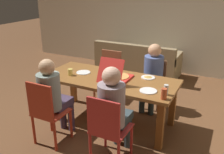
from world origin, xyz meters
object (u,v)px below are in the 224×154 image
object	(u,v)px
person_0	(114,106)
pizza_box_0	(117,76)
plate_2	(148,91)
person_2	(53,94)
chair_0	(108,127)
plate_1	(83,72)
person_1	(153,71)
dining_table	(109,84)
drinking_glass_2	(166,90)
chair_1	(154,81)
chair_3	(109,73)
drinking_glass_0	(70,72)
couch	(137,63)
plate_0	(148,77)
chair_2	(46,110)

from	to	relation	value
person_0	pizza_box_0	xyz separation A→B (m)	(-0.34, 0.79, 0.07)
person_0	plate_2	world-z (taller)	person_0
plate_2	person_2	bearing A→B (deg)	-153.64
chair_0	plate_1	bearing A→B (deg)	134.73
plate_1	plate_2	xyz separation A→B (m)	(1.20, -0.23, 0.00)
chair_0	person_1	world-z (taller)	person_1
dining_table	drinking_glass_2	world-z (taller)	drinking_glass_2
chair_1	chair_3	xyz separation A→B (m)	(-0.93, 0.01, 0.00)
person_2	drinking_glass_0	distance (m)	0.65
person_1	dining_table	bearing A→B (deg)	-121.46
person_0	chair_1	xyz separation A→B (m)	(0.00, 1.66, -0.26)
plate_1	drinking_glass_2	world-z (taller)	drinking_glass_2
couch	plate_0	bearing A→B (deg)	-64.88
drinking_glass_2	chair_0	bearing A→B (deg)	-123.39
dining_table	person_2	distance (m)	0.91
person_1	chair_3	size ratio (longest dim) A/B	1.31
person_2	chair_2	bearing A→B (deg)	-90.00
person_0	chair_3	bearing A→B (deg)	119.18
dining_table	drinking_glass_2	xyz separation A→B (m)	(0.95, -0.20, 0.17)
pizza_box_0	plate_2	distance (m)	0.62
drinking_glass_2	person_1	bearing A→B (deg)	116.98
chair_0	drinking_glass_0	bearing A→B (deg)	144.18
drinking_glass_2	pizza_box_0	bearing A→B (deg)	165.27
chair_1	plate_2	world-z (taller)	chair_1
pizza_box_0	drinking_glass_2	xyz separation A→B (m)	(0.82, -0.22, 0.02)
person_1	person_2	bearing A→B (deg)	-121.35
chair_3	plate_2	distance (m)	1.63
person_2	plate_0	bearing A→B (deg)	46.65
person_1	plate_1	world-z (taller)	person_1
plate_0	drinking_glass_0	bearing A→B (deg)	-158.92
chair_2	drinking_glass_0	xyz separation A→B (m)	(-0.15, 0.78, 0.28)
chair_1	person_1	world-z (taller)	person_1
person_2	couch	xyz separation A→B (m)	(0.07, 3.07, -0.43)
pizza_box_0	plate_1	distance (m)	0.62
person_0	couch	bearing A→B (deg)	105.71
drinking_glass_0	couch	size ratio (longest dim) A/B	0.05
dining_table	pizza_box_0	distance (m)	0.20
person_0	chair_1	size ratio (longest dim) A/B	1.49
dining_table	chair_2	xyz separation A→B (m)	(-0.47, -0.94, -0.12)
plate_0	plate_2	size ratio (longest dim) A/B	0.91
chair_3	plate_0	size ratio (longest dim) A/B	4.19
dining_table	chair_2	bearing A→B (deg)	-116.72
chair_2	plate_2	distance (m)	1.41
person_2	pizza_box_0	size ratio (longest dim) A/B	2.25
plate_0	pizza_box_0	bearing A→B (deg)	-146.36
chair_0	chair_2	bearing A→B (deg)	-179.76
chair_0	plate_0	size ratio (longest dim) A/B	4.36
plate_0	plate_2	distance (m)	0.51
person_1	person_0	bearing A→B (deg)	-90.00
chair_0	person_1	xyz separation A→B (m)	(0.00, 1.69, 0.17)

